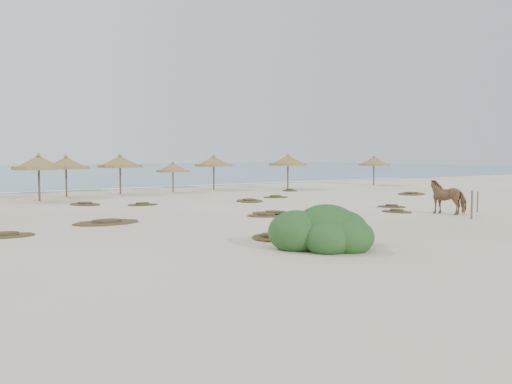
% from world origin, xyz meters
% --- Properties ---
extents(ground, '(160.00, 160.00, 0.00)m').
position_xyz_m(ground, '(0.00, 0.00, 0.00)').
color(ground, beige).
rests_on(ground, ground).
extents(ocean, '(200.00, 100.00, 0.01)m').
position_xyz_m(ocean, '(0.00, 75.00, 0.00)').
color(ocean, '#2A5F80').
rests_on(ocean, ground).
extents(foam_line, '(70.00, 0.60, 0.01)m').
position_xyz_m(foam_line, '(0.00, 26.00, 0.00)').
color(foam_line, white).
rests_on(foam_line, ground).
extents(palapa_1, '(3.90, 3.90, 2.96)m').
position_xyz_m(palapa_1, '(-6.53, 19.62, 2.30)').
color(palapa_1, brown).
rests_on(palapa_1, ground).
extents(palapa_2, '(3.92, 3.92, 3.07)m').
position_xyz_m(palapa_2, '(-8.96, 17.17, 2.38)').
color(palapa_2, brown).
rests_on(palapa_2, ground).
extents(palapa_3, '(3.93, 3.93, 3.01)m').
position_xyz_m(palapa_3, '(-2.50, 19.96, 2.34)').
color(palapa_3, brown).
rests_on(palapa_3, ground).
extents(palapa_4, '(2.84, 2.84, 2.42)m').
position_xyz_m(palapa_4, '(1.51, 19.39, 1.88)').
color(palapa_4, brown).
rests_on(palapa_4, ground).
extents(palapa_5, '(3.41, 3.41, 2.95)m').
position_xyz_m(palapa_5, '(5.74, 20.38, 2.29)').
color(palapa_5, brown).
rests_on(palapa_5, ground).
extents(palapa_6, '(3.63, 3.63, 3.03)m').
position_xyz_m(palapa_6, '(11.27, 17.55, 2.35)').
color(palapa_6, brown).
rests_on(palapa_6, ground).
extents(palapa_7, '(3.81, 3.81, 2.82)m').
position_xyz_m(palapa_7, '(21.52, 17.51, 2.19)').
color(palapa_7, brown).
rests_on(palapa_7, ground).
extents(horse, '(1.40, 2.19, 1.71)m').
position_xyz_m(horse, '(5.84, -2.31, 0.85)').
color(horse, olive).
rests_on(horse, ground).
extents(fence_post_near, '(0.12, 0.12, 1.32)m').
position_xyz_m(fence_post_near, '(4.83, -4.35, 0.66)').
color(fence_post_near, '#685D4E').
rests_on(fence_post_near, ground).
extents(fence_post_far, '(0.09, 0.09, 1.10)m').
position_xyz_m(fence_post_far, '(7.70, -2.73, 0.55)').
color(fence_post_far, '#685D4E').
rests_on(fence_post_far, ground).
extents(bush, '(3.65, 3.22, 1.64)m').
position_xyz_m(bush, '(-6.00, -6.41, 0.54)').
color(bush, '#2C5424').
rests_on(bush, ground).
extents(scrub_0, '(2.24, 1.65, 0.16)m').
position_xyz_m(scrub_0, '(-13.95, 2.16, 0.05)').
color(scrub_0, '#4F4122').
rests_on(scrub_0, ground).
extents(scrub_1, '(3.05, 2.07, 0.16)m').
position_xyz_m(scrub_1, '(-9.53, 3.79, 0.05)').
color(scrub_1, '#4F4122').
rests_on(scrub_1, ground).
extents(scrub_2, '(2.29, 2.12, 0.16)m').
position_xyz_m(scrub_2, '(-2.24, 1.99, 0.05)').
color(scrub_2, '#4F4122').
rests_on(scrub_2, ground).
extents(scrub_3, '(2.57, 2.99, 0.16)m').
position_xyz_m(scrub_3, '(1.78, 9.35, 0.05)').
color(scrub_3, '#4F4122').
rests_on(scrub_3, ground).
extents(scrub_4, '(1.69, 1.91, 0.16)m').
position_xyz_m(scrub_4, '(6.18, 1.66, 0.05)').
color(scrub_4, '#4F4122').
rests_on(scrub_4, ground).
extents(scrub_5, '(3.53, 3.21, 0.16)m').
position_xyz_m(scrub_5, '(14.93, 7.54, 0.05)').
color(scrub_5, '#4F4122').
rests_on(scrub_5, ground).
extents(scrub_6, '(2.03, 2.58, 0.16)m').
position_xyz_m(scrub_6, '(-7.44, 12.98, 0.05)').
color(scrub_6, '#4F4122').
rests_on(scrub_6, ground).
extents(scrub_7, '(2.00, 1.55, 0.16)m').
position_xyz_m(scrub_7, '(4.93, 10.84, 0.05)').
color(scrub_7, '#4F4122').
rests_on(scrub_7, ground).
extents(scrub_9, '(2.65, 2.96, 0.16)m').
position_xyz_m(scrub_9, '(-1.33, 2.50, 0.05)').
color(scrub_9, '#4F4122').
rests_on(scrub_9, ground).
extents(scrub_10, '(2.04, 2.16, 0.16)m').
position_xyz_m(scrub_10, '(9.91, 15.54, 0.05)').
color(scrub_10, '#4F4122').
rests_on(scrub_10, ground).
extents(scrub_11, '(2.05, 2.22, 0.16)m').
position_xyz_m(scrub_11, '(-6.32, -3.73, 0.05)').
color(scrub_11, '#4F4122').
rests_on(scrub_11, ground).
extents(scrub_12, '(1.46, 1.85, 0.16)m').
position_xyz_m(scrub_12, '(4.35, -0.31, 0.05)').
color(scrub_12, '#4F4122').
rests_on(scrub_12, ground).
extents(scrub_13, '(1.95, 1.38, 0.16)m').
position_xyz_m(scrub_13, '(-4.78, 10.79, 0.05)').
color(scrub_13, '#4F4122').
rests_on(scrub_13, ground).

